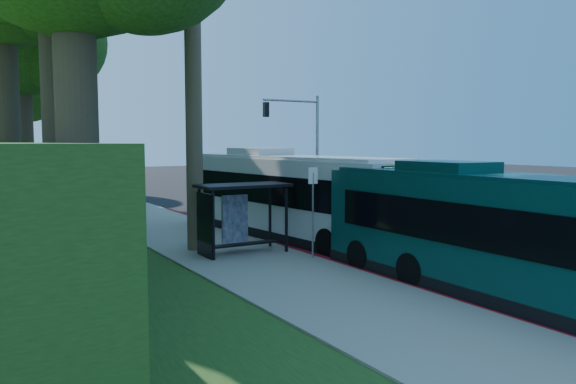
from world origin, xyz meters
TOP-DOWN VIEW (x-y plane):
  - ground at (0.00, 0.00)m, footprint 140.00×140.00m
  - sidewalk at (-7.30, 0.00)m, footprint 4.50×70.00m
  - red_curb at (-5.00, -4.00)m, footprint 0.25×30.00m
  - grass_verge at (-13.00, 5.00)m, footprint 8.00×70.00m
  - bus_shelter at (-7.26, -2.86)m, footprint 3.20×1.51m
  - stop_sign_pole at (-5.40, -5.00)m, footprint 0.35×0.06m
  - traffic_signal_pole at (3.78, 10.00)m, footprint 4.10×0.30m
  - tree_2 at (-11.89, 15.98)m, footprint 8.82×8.40m
  - tree_4 at (-11.40, 31.98)m, footprint 8.40×8.00m
  - tree_5 at (-10.41, 39.99)m, footprint 7.35×7.00m
  - white_bus at (-3.81, -0.55)m, footprint 3.87×12.78m
  - teal_bus at (-3.80, -11.20)m, footprint 2.59×11.69m
  - pickup at (1.95, 8.20)m, footprint 4.44×6.56m

SIDE VIEW (x-z plane):
  - ground at x=0.00m, z-range 0.00..0.00m
  - grass_verge at x=-13.00m, z-range 0.00..0.06m
  - sidewalk at x=-7.30m, z-range 0.00..0.12m
  - red_curb at x=-5.00m, z-range 0.00..0.13m
  - pickup at x=1.95m, z-range 0.00..1.67m
  - teal_bus at x=-3.80m, z-range -0.04..3.44m
  - bus_shelter at x=-7.26m, z-range 0.53..3.08m
  - white_bus at x=-3.81m, z-range -0.04..3.70m
  - stop_sign_pole at x=-5.40m, z-range 0.50..3.67m
  - traffic_signal_pole at x=3.78m, z-range 0.92..7.92m
  - tree_5 at x=-10.41m, z-range 2.53..15.39m
  - tree_4 at x=-11.40m, z-range 2.66..16.80m
  - tree_2 at x=-11.89m, z-range 2.92..18.04m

